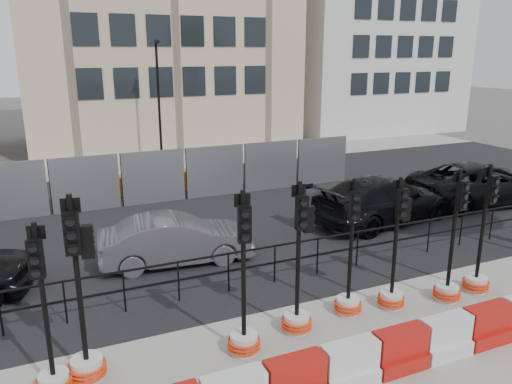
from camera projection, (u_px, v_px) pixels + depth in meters
name	position (u px, v px, depth m)	size (l,w,h in m)	color
ground	(298.00, 305.00, 11.21)	(120.00, 120.00, 0.00)	#51514C
sidewalk_near	(381.00, 383.00, 8.56)	(40.00, 6.00, 0.02)	gray
road	(202.00, 214.00, 17.37)	(40.00, 14.00, 0.03)	black
sidewalk_far	(148.00, 163.00, 25.30)	(40.00, 4.00, 0.02)	gray
building_white	(365.00, 14.00, 34.97)	(12.00, 9.06, 16.00)	silver
kerb_railing	(275.00, 257.00, 12.08)	(18.00, 0.04, 1.00)	black
heras_fencing	(168.00, 179.00, 19.38)	(14.33, 1.72, 2.00)	gray
lamp_post_far	(159.00, 101.00, 23.72)	(0.12, 0.56, 6.00)	black
barrier_row	(375.00, 358.00, 8.64)	(12.55, 0.50, 0.80)	red
traffic_signal_a	(51.00, 361.00, 8.15)	(0.59, 0.59, 3.02)	silver
traffic_signal_b	(85.00, 339.00, 8.46)	(0.66, 0.66, 3.35)	silver
traffic_signal_c	(244.00, 322.00, 9.26)	(0.63, 0.63, 3.19)	silver
traffic_signal_d	(298.00, 298.00, 9.94)	(0.62, 0.62, 3.16)	silver
traffic_signal_e	(349.00, 287.00, 10.67)	(0.60, 0.60, 3.03)	silver
traffic_signal_f	(393.00, 278.00, 10.91)	(0.59, 0.59, 2.99)	silver
traffic_signal_g	(449.00, 275.00, 11.24)	(0.61, 0.61, 3.09)	silver
traffic_signal_h	(478.00, 267.00, 11.67)	(0.61, 0.61, 3.10)	silver
car_b	(176.00, 240.00, 13.26)	(4.12, 1.77, 1.32)	#4E4E53
car_c	(384.00, 200.00, 16.47)	(5.58, 2.99, 1.54)	black
car_d	(484.00, 183.00, 18.50)	(5.81, 3.23, 1.54)	black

